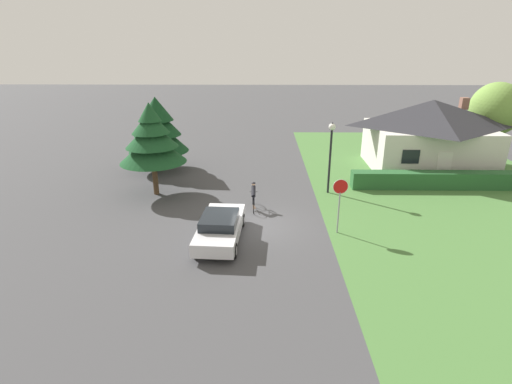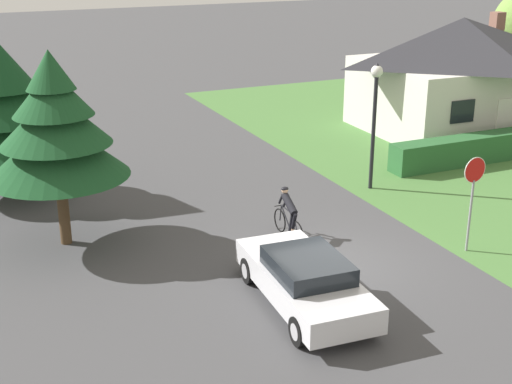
{
  "view_description": "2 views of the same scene",
  "coord_description": "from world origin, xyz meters",
  "px_view_note": "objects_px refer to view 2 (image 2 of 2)",
  "views": [
    {
      "loc": [
        0.25,
        -17.97,
        8.57
      ],
      "look_at": [
        -0.02,
        -0.05,
        1.82
      ],
      "focal_mm": 28.0,
      "sensor_mm": 36.0,
      "label": 1
    },
    {
      "loc": [
        -8.76,
        -14.62,
        8.25
      ],
      "look_at": [
        -1.31,
        1.93,
        1.64
      ],
      "focal_mm": 50.0,
      "sensor_mm": 36.0,
      "label": 2
    }
  ],
  "objects_px": {
    "cottage_house": "(459,72)",
    "stop_sign": "(473,185)",
    "street_lamp": "(375,101)",
    "cyclist": "(289,214)",
    "sedan_left_lane": "(305,280)",
    "conifer_tall_near": "(55,129)",
    "conifer_tall_far": "(3,107)"
  },
  "relations": [
    {
      "from": "cottage_house",
      "to": "stop_sign",
      "type": "relative_size",
      "value": 3.17
    },
    {
      "from": "street_lamp",
      "to": "cyclist",
      "type": "bearing_deg",
      "value": -149.63
    },
    {
      "from": "cyclist",
      "to": "street_lamp",
      "type": "relative_size",
      "value": 0.41
    },
    {
      "from": "sedan_left_lane",
      "to": "conifer_tall_near",
      "type": "bearing_deg",
      "value": 40.22
    },
    {
      "from": "conifer_tall_near",
      "to": "conifer_tall_far",
      "type": "height_order",
      "value": "conifer_tall_near"
    },
    {
      "from": "cyclist",
      "to": "conifer_tall_near",
      "type": "height_order",
      "value": "conifer_tall_near"
    },
    {
      "from": "sedan_left_lane",
      "to": "street_lamp",
      "type": "xyz_separation_m",
      "value": [
        5.9,
        6.32,
        2.37
      ]
    },
    {
      "from": "cottage_house",
      "to": "conifer_tall_near",
      "type": "height_order",
      "value": "conifer_tall_near"
    },
    {
      "from": "sedan_left_lane",
      "to": "stop_sign",
      "type": "relative_size",
      "value": 1.71
    },
    {
      "from": "stop_sign",
      "to": "cyclist",
      "type": "bearing_deg",
      "value": -37.22
    },
    {
      "from": "sedan_left_lane",
      "to": "stop_sign",
      "type": "xyz_separation_m",
      "value": [
        5.51,
        0.88,
        1.25
      ]
    },
    {
      "from": "conifer_tall_far",
      "to": "stop_sign",
      "type": "bearing_deg",
      "value": -42.23
    },
    {
      "from": "cyclist",
      "to": "stop_sign",
      "type": "bearing_deg",
      "value": -125.63
    },
    {
      "from": "sedan_left_lane",
      "to": "cyclist",
      "type": "relative_size",
      "value": 2.61
    },
    {
      "from": "street_lamp",
      "to": "cottage_house",
      "type": "bearing_deg",
      "value": 33.88
    },
    {
      "from": "street_lamp",
      "to": "conifer_tall_near",
      "type": "height_order",
      "value": "conifer_tall_near"
    },
    {
      "from": "stop_sign",
      "to": "street_lamp",
      "type": "bearing_deg",
      "value": -96.53
    },
    {
      "from": "stop_sign",
      "to": "street_lamp",
      "type": "distance_m",
      "value": 5.57
    },
    {
      "from": "cottage_house",
      "to": "conifer_tall_far",
      "type": "bearing_deg",
      "value": -176.67
    },
    {
      "from": "cottage_house",
      "to": "stop_sign",
      "type": "bearing_deg",
      "value": -126.62
    },
    {
      "from": "cottage_house",
      "to": "sedan_left_lane",
      "type": "height_order",
      "value": "cottage_house"
    },
    {
      "from": "cyclist",
      "to": "stop_sign",
      "type": "xyz_separation_m",
      "value": [
        4.07,
        -2.83,
        1.19
      ]
    },
    {
      "from": "conifer_tall_near",
      "to": "cyclist",
      "type": "bearing_deg",
      "value": -20.96
    },
    {
      "from": "conifer_tall_near",
      "to": "conifer_tall_far",
      "type": "relative_size",
      "value": 1.06
    },
    {
      "from": "sedan_left_lane",
      "to": "stop_sign",
      "type": "height_order",
      "value": "stop_sign"
    },
    {
      "from": "stop_sign",
      "to": "sedan_left_lane",
      "type": "bearing_deg",
      "value": 6.62
    },
    {
      "from": "street_lamp",
      "to": "conifer_tall_far",
      "type": "height_order",
      "value": "conifer_tall_far"
    },
    {
      "from": "cottage_house",
      "to": "cyclist",
      "type": "bearing_deg",
      "value": -146.51
    },
    {
      "from": "sedan_left_lane",
      "to": "stop_sign",
      "type": "distance_m",
      "value": 5.72
    },
    {
      "from": "street_lamp",
      "to": "stop_sign",
      "type": "bearing_deg",
      "value": -94.08
    },
    {
      "from": "stop_sign",
      "to": "conifer_tall_far",
      "type": "distance_m",
      "value": 14.69
    },
    {
      "from": "street_lamp",
      "to": "conifer_tall_far",
      "type": "xyz_separation_m",
      "value": [
        -11.23,
        4.41,
        -0.04
      ]
    }
  ]
}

